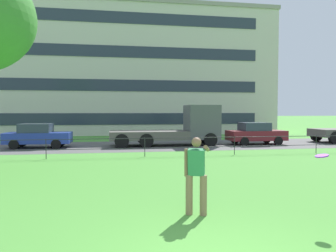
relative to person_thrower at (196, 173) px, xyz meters
name	(u,v)px	position (x,y,z in m)	size (l,w,h in m)	color
street_strip	(137,146)	(-0.23, 14.91, -0.94)	(80.00, 6.90, 0.01)	#565454
park_fence	(145,144)	(-0.23, 9.54, -0.27)	(28.97, 0.04, 1.00)	#232328
person_thrower	(196,173)	(0.00, 0.00, 0.00)	(0.71, 0.72, 1.75)	#846B4C
frisbee	(322,156)	(2.46, -0.91, 0.45)	(0.27, 0.27, 0.08)	purple
car_blue_far_left	(38,136)	(-6.55, 14.82, -0.17)	(4.06, 1.92, 1.54)	#233899
flatbed_truck_left	(181,128)	(2.73, 14.70, 0.27)	(7.32, 2.47, 2.75)	#4C4C51
car_maroon_center	(256,133)	(8.07, 14.46, -0.17)	(4.04, 1.89, 1.54)	maroon
apartment_building_background	(122,74)	(-0.79, 30.46, 5.66)	(32.04, 12.10, 13.21)	beige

